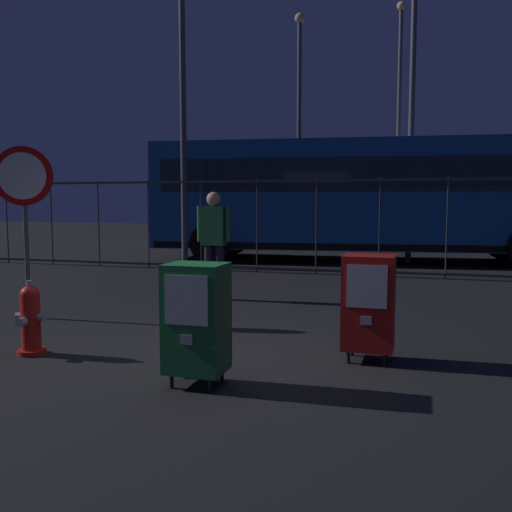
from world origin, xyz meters
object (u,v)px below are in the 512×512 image
object	(u,v)px
newspaper_box_primary	(369,302)
street_light_far_left	(299,115)
fire_hydrant	(31,320)
newspaper_box_secondary	(196,318)
bus_far	(337,196)
street_light_far_right	(399,108)
stop_sign	(24,196)
street_light_near_left	(412,101)
street_light_near_right	(183,96)
pedestrian	(214,239)
bus_near	(363,194)

from	to	relation	value
newspaper_box_primary	street_light_far_left	bearing A→B (deg)	105.34
fire_hydrant	newspaper_box_secondary	xyz separation A→B (m)	(1.96, -0.41, 0.22)
bus_far	street_light_far_left	distance (m)	3.16
newspaper_box_secondary	bus_far	size ratio (longest dim) A/B	0.09
fire_hydrant	newspaper_box_secondary	size ratio (longest dim) A/B	0.73
street_light_far_right	newspaper_box_primary	bearing A→B (deg)	-88.22
fire_hydrant	newspaper_box_primary	bearing A→B (deg)	12.56
stop_sign	street_light_near_left	xyz separation A→B (m)	(4.58, 8.31, 2.34)
street_light_near_right	street_light_far_right	bearing A→B (deg)	64.38
pedestrian	street_light_near_right	size ratio (longest dim) A/B	0.25
newspaper_box_secondary	bus_near	world-z (taller)	bus_near
newspaper_box_secondary	bus_near	bearing A→B (deg)	88.48
newspaper_box_secondary	street_light_near_right	distance (m)	9.09
pedestrian	street_light_near_left	distance (m)	7.48
newspaper_box_primary	bus_near	bearing A→B (deg)	96.35
newspaper_box_primary	newspaper_box_secondary	bearing A→B (deg)	-138.76
street_light_near_right	street_light_far_left	bearing A→B (deg)	76.33
stop_sign	bus_near	world-z (taller)	bus_near
bus_near	street_light_far_left	bearing A→B (deg)	120.26
bus_far	street_light_far_right	bearing A→B (deg)	31.93
fire_hydrant	pedestrian	size ratio (longest dim) A/B	0.45
bus_far	street_light_near_right	xyz separation A→B (m)	(-2.39, -7.41, 2.17)
newspaper_box_secondary	street_light_far_left	bearing A→B (deg)	98.83
newspaper_box_primary	street_light_far_left	size ratio (longest dim) A/B	0.14
fire_hydrant	street_light_near_right	xyz separation A→B (m)	(-1.55, 7.30, 3.53)
street_light_near_right	street_light_far_left	distance (m)	5.97
fire_hydrant	stop_sign	world-z (taller)	stop_sign
bus_near	street_light_far_right	world-z (taller)	street_light_far_right
bus_far	street_light_far_right	xyz separation A→B (m)	(1.93, 1.59, 3.10)
bus_near	street_light_far_right	bearing A→B (deg)	78.82
bus_far	street_light_near_left	distance (m)	5.97
newspaper_box_primary	pedestrian	bearing A→B (deg)	133.42
fire_hydrant	bus_far	size ratio (longest dim) A/B	0.07
newspaper_box_secondary	stop_sign	xyz separation A→B (m)	(-3.17, 1.88, 1.03)
newspaper_box_primary	newspaper_box_secondary	xyz separation A→B (m)	(-1.29, -1.13, 0.00)
bus_far	street_light_far_left	world-z (taller)	street_light_far_left
newspaper_box_secondary	street_light_near_left	size ratio (longest dim) A/B	0.15
stop_sign	street_light_far_right	world-z (taller)	street_light_far_right
newspaper_box_primary	street_light_far_right	xyz separation A→B (m)	(-0.48, 15.57, 4.24)
bus_far	street_light_near_right	world-z (taller)	street_light_near_right
pedestrian	bus_near	bearing A→B (deg)	75.88
street_light_near_left	street_light_near_right	xyz separation A→B (m)	(-4.92, -2.49, -0.05)
stop_sign	bus_far	xyz separation A→B (m)	(2.05, 13.24, 0.11)
stop_sign	street_light_near_left	world-z (taller)	street_light_near_left
newspaper_box_primary	bus_far	world-z (taller)	bus_far
street_light_far_right	bus_near	bearing A→B (deg)	-94.81
newspaper_box_secondary	street_light_far_right	world-z (taller)	street_light_far_right
fire_hydrant	street_light_far_left	distance (m)	13.66
pedestrian	street_light_near_left	xyz separation A→B (m)	(2.75, 6.28, 2.99)
fire_hydrant	newspaper_box_primary	world-z (taller)	newspaper_box_primary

